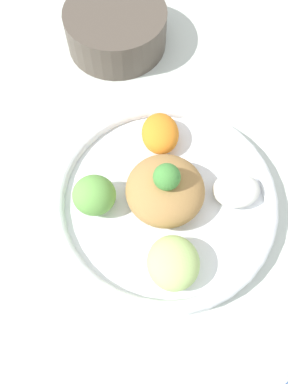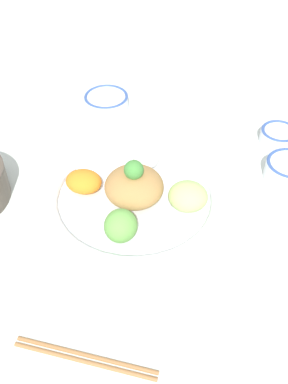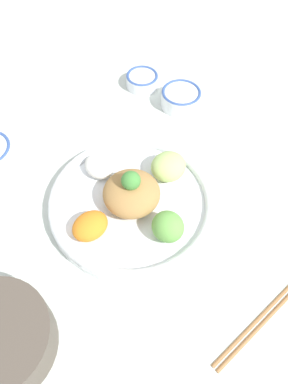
# 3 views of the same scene
# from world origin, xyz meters

# --- Properties ---
(ground_plane) EXTENTS (2.40, 2.40, 0.00)m
(ground_plane) POSITION_xyz_m (0.00, 0.00, 0.00)
(ground_plane) COLOR silver
(salad_platter) EXTENTS (0.34, 0.34, 0.11)m
(salad_platter) POSITION_xyz_m (0.03, 0.00, 0.03)
(salad_platter) COLOR white
(salad_platter) RESTS_ON ground_plane
(sauce_bowl_red) EXTENTS (0.08, 0.08, 0.04)m
(sauce_bowl_red) POSITION_xyz_m (0.20, 0.34, 0.02)
(sauce_bowl_red) COLOR white
(sauce_bowl_red) RESTS_ON ground_plane
(rice_bowl_blue) EXTENTS (0.10, 0.10, 0.04)m
(rice_bowl_blue) POSITION_xyz_m (0.26, 0.23, 0.02)
(rice_bowl_blue) COLOR white
(rice_bowl_blue) RESTS_ON ground_plane
(chopsticks_pair_near) EXTENTS (0.22, 0.08, 0.01)m
(chopsticks_pair_near) POSITION_xyz_m (0.12, -0.31, 0.00)
(chopsticks_pair_near) COLOR #9E6B3D
(chopsticks_pair_near) RESTS_ON ground_plane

